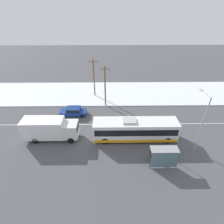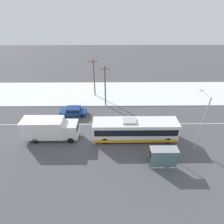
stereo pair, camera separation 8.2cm
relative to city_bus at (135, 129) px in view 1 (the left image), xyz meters
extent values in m
plane|color=#4C4C51|center=(-1.64, 3.37, -1.53)|extent=(120.00, 120.00, 0.00)
cube|color=silver|center=(-1.64, 14.54, -1.47)|extent=(80.00, 11.12, 0.12)
cube|color=silver|center=(-1.64, 3.37, -1.53)|extent=(60.00, 0.12, 0.00)
cube|color=white|center=(0.00, 0.00, 0.05)|extent=(11.53, 2.55, 2.62)
cube|color=black|center=(0.00, 0.00, 0.37)|extent=(11.07, 2.57, 0.99)
cube|color=orange|center=(0.00, 0.00, -1.02)|extent=(11.41, 2.57, 0.47)
cube|color=#B2B2B2|center=(-0.86, 0.00, 1.48)|extent=(1.80, 1.40, 0.24)
cylinder|color=black|center=(4.37, -1.14, -1.03)|extent=(1.00, 0.28, 1.00)
cylinder|color=black|center=(4.37, 1.13, -1.03)|extent=(1.00, 0.28, 1.00)
cylinder|color=black|center=(-4.16, -1.14, -1.03)|extent=(1.00, 0.28, 1.00)
cylinder|color=black|center=(-4.16, 1.13, -1.03)|extent=(1.00, 0.28, 1.00)
cube|color=silver|center=(-12.55, 0.09, 0.31)|extent=(5.51, 2.30, 2.70)
cube|color=silver|center=(-8.84, 0.09, 0.02)|extent=(1.90, 2.18, 2.11)
cube|color=black|center=(-7.91, 0.09, 0.44)|extent=(0.06, 1.96, 0.93)
cylinder|color=black|center=(-8.84, -0.93, -1.08)|extent=(0.90, 0.26, 0.90)
cylinder|color=black|center=(-8.84, 1.11, -1.08)|extent=(0.90, 0.26, 0.90)
cylinder|color=black|center=(-13.65, -0.93, -1.08)|extent=(0.90, 0.26, 0.90)
cylinder|color=black|center=(-13.65, 1.11, -1.08)|extent=(0.90, 0.26, 0.90)
cube|color=navy|center=(-9.75, 6.15, -0.99)|extent=(4.42, 1.80, 0.64)
cube|color=navy|center=(-9.64, 6.15, -0.39)|extent=(2.30, 1.66, 0.55)
cube|color=black|center=(-9.64, 6.15, -0.38)|extent=(2.12, 1.69, 0.44)
cylinder|color=black|center=(-11.26, 5.36, -1.21)|extent=(0.64, 0.22, 0.64)
cylinder|color=black|center=(-11.26, 6.94, -1.21)|extent=(0.64, 0.22, 0.64)
cylinder|color=black|center=(-8.14, 5.36, -1.21)|extent=(0.64, 0.22, 0.64)
cylinder|color=black|center=(-8.14, 6.94, -1.21)|extent=(0.64, 0.22, 0.64)
cylinder|color=#23232D|center=(1.61, -3.68, -1.16)|extent=(0.11, 0.11, 0.74)
cylinder|color=#23232D|center=(1.84, -3.68, -1.16)|extent=(0.11, 0.11, 0.74)
cube|color=maroon|center=(1.72, -3.68, -0.49)|extent=(0.39, 0.21, 0.61)
sphere|color=#8E6647|center=(1.72, -3.68, -0.05)|extent=(0.26, 0.26, 0.26)
cylinder|color=maroon|center=(1.48, -3.68, -0.52)|extent=(0.10, 0.10, 0.58)
cylinder|color=maroon|center=(1.97, -3.68, -0.52)|extent=(0.10, 0.10, 0.58)
cube|color=gray|center=(2.71, -4.70, 0.84)|extent=(3.18, 1.20, 0.06)
cube|color=slate|center=(2.71, -5.28, -0.33)|extent=(3.05, 0.04, 2.16)
cylinder|color=#474C51|center=(1.16, -4.14, -0.36)|extent=(0.08, 0.08, 2.34)
cylinder|color=#474C51|center=(4.26, -4.14, -0.36)|extent=(0.08, 0.08, 2.34)
cylinder|color=#474C51|center=(1.16, -5.26, -0.36)|extent=(0.08, 0.08, 2.34)
cylinder|color=#474C51|center=(4.26, -5.26, -0.36)|extent=(0.08, 0.08, 2.34)
cylinder|color=#9EA3A8|center=(7.46, -2.54, 2.37)|extent=(0.14, 0.14, 7.81)
cylinder|color=#9EA3A8|center=(7.46, -1.33, 6.13)|extent=(0.10, 2.41, 0.10)
cube|color=silver|center=(7.46, -0.13, 6.06)|extent=(0.36, 0.60, 0.16)
cylinder|color=brown|center=(-4.30, 9.42, 2.22)|extent=(0.24, 0.24, 7.49)
cube|color=brown|center=(-4.30, 9.42, 5.46)|extent=(1.80, 0.12, 0.12)
cylinder|color=brown|center=(-6.56, 13.40, 2.25)|extent=(0.24, 0.24, 7.57)
cube|color=brown|center=(-6.56, 13.40, 5.54)|extent=(1.80, 0.12, 0.12)
camera|label=1|loc=(-3.43, -19.05, 14.95)|focal=28.00mm
camera|label=2|loc=(-3.35, -19.05, 14.95)|focal=28.00mm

